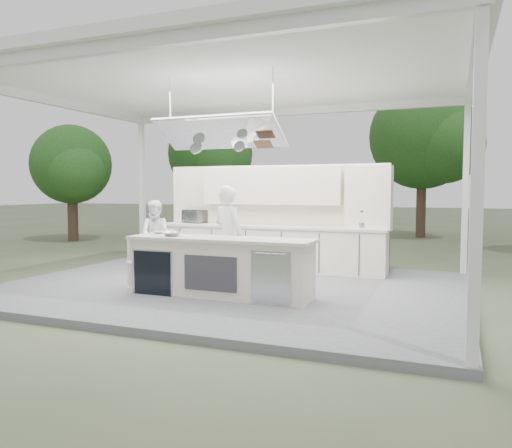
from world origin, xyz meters
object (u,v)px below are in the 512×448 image
at_px(demo_island, 219,267).
at_px(head_chef, 229,237).
at_px(back_counter, 269,247).
at_px(sous_chef, 157,236).

distance_m(demo_island, head_chef, 0.80).
bearing_deg(demo_island, head_chef, 101.10).
relative_size(demo_island, head_chef, 1.74).
xyz_separation_m(back_counter, head_chef, (0.05, -2.14, 0.42)).
distance_m(demo_island, back_counter, 2.82).
relative_size(demo_island, back_counter, 0.61).
distance_m(back_counter, head_chef, 2.18).
distance_m(head_chef, sous_chef, 2.39).
bearing_deg(demo_island, back_counter, 93.63).
bearing_deg(head_chef, demo_island, 124.46).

